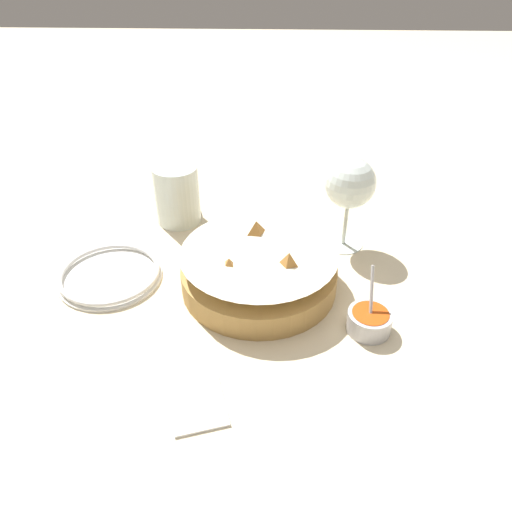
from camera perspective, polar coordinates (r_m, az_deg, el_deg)
The scene contains 7 objects.
ground_plane at distance 0.81m, azimuth 1.13°, elevation -4.59°, with size 4.00×4.00×0.00m, color beige.
food_basket at distance 0.81m, azimuth -0.00°, elevation -1.70°, with size 0.25×0.25×0.09m.
sauce_cup at distance 0.76m, azimuth 12.47°, elevation -7.19°, with size 0.07×0.07×0.10m.
wine_glass at distance 0.88m, azimuth 10.39°, elevation 7.93°, with size 0.09×0.09×0.17m.
beer_mug at distance 0.99m, azimuth -9.24°, elevation 6.81°, with size 0.13×0.09×0.12m.
side_plate at distance 0.88m, azimuth -16.66°, elevation -2.06°, with size 0.17×0.17×0.01m.
napkin at distance 0.67m, azimuth -7.36°, elevation -15.31°, with size 0.13×0.10×0.01m.
Camera 1 is at (-0.62, -0.00, 0.53)m, focal length 35.00 mm.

